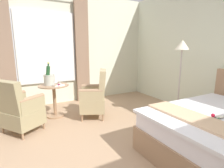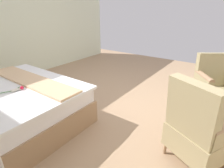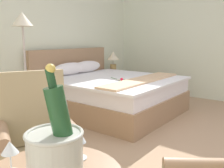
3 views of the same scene
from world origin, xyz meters
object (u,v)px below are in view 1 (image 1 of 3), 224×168
Objects in this scene: side_table_round at (54,97)px; floor_lamp_brass at (182,57)px; armchair_by_window at (95,97)px; armchair_facing_bed at (19,110)px; wine_glass_near_bucket at (56,82)px; snack_plate at (60,85)px; wine_glass_near_edge at (60,79)px; champagne_bucket at (49,79)px.

floor_lamp_brass is at bearing 58.56° from side_table_round.
floor_lamp_brass is 1.58× the size of armchair_by_window.
floor_lamp_brass is 3.21m from armchair_facing_bed.
armchair_by_window is 1.07× the size of armchair_facing_bed.
armchair_by_window is (0.26, 0.74, -0.35)m from wine_glass_near_bucket.
wine_glass_near_bucket is 0.83× the size of snack_plate.
armchair_by_window is at bearing -121.78° from floor_lamp_brass.
wine_glass_near_edge reaches higher than wine_glass_near_bucket.
wine_glass_near_bucket is (0.19, 0.02, 0.37)m from side_table_round.
champagne_bucket is (-0.03, -0.07, 0.41)m from side_table_round.
floor_lamp_brass is 2.55m from snack_plate.
armchair_facing_bed is (-0.91, -2.94, -0.89)m from floor_lamp_brass.
champagne_bucket is at bearing 129.06° from armchair_facing_bed.
champagne_bucket reaches higher than wine_glass_near_bucket.
wine_glass_near_edge is at bearing -125.01° from floor_lamp_brass.
armchair_facing_bed is at bearing -68.33° from wine_glass_near_bucket.
floor_lamp_brass is 1.96m from armchair_by_window.
side_table_round is 0.42m from champagne_bucket.
champagne_bucket reaches higher than snack_plate.
wine_glass_near_bucket reaches higher than snack_plate.
armchair_by_window reaches higher than snack_plate.
wine_glass_near_bucket is 0.15× the size of armchair_facing_bed.
snack_plate is at bearing 43.78° from side_table_round.
side_table_round is 0.33m from snack_plate.
armchair_facing_bed reaches higher than wine_glass_near_bucket.
side_table_round is at bearing -136.22° from snack_plate.
wine_glass_near_bucket is 0.85m from armchair_facing_bed.
armchair_by_window is at bearing 90.58° from armchair_facing_bed.
floor_lamp_brass is 1.69× the size of armchair_facing_bed.
champagne_bucket is 3.35× the size of wine_glass_near_edge.
armchair_facing_bed is (0.01, -1.45, -0.04)m from armchair_by_window.
armchair_facing_bed reaches higher than wine_glass_near_edge.
floor_lamp_brass is at bearing 62.01° from wine_glass_near_bucket.
armchair_facing_bed is (0.28, -0.70, -0.39)m from wine_glass_near_bucket.
side_table_round is 0.68× the size of armchair_by_window.
side_table_round is 0.88m from armchair_by_window.
wine_glass_near_edge is at bearing 118.55° from side_table_round.
champagne_bucket is at bearing -76.10° from wine_glass_near_edge.
armchair_facing_bed is at bearing -66.74° from snack_plate.
wine_glass_near_edge is at bearing 152.09° from wine_glass_near_bucket.
snack_plate is at bearing 51.59° from champagne_bucket.
wine_glass_near_edge is 0.15× the size of armchair_facing_bed.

